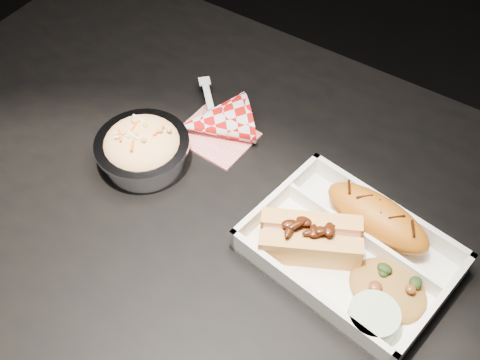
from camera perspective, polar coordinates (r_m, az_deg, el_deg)
name	(u,v)px	position (r m, az deg, el deg)	size (l,w,h in m)	color
dining_table	(230,260)	(0.89, -0.95, -7.56)	(1.20, 0.80, 0.75)	black
food_tray	(350,254)	(0.79, 10.35, -6.90)	(0.27, 0.22, 0.04)	white
fried_pastry	(377,217)	(0.80, 12.87, -3.48)	(0.15, 0.06, 0.05)	#BF6513
hotdog	(311,237)	(0.77, 6.70, -5.40)	(0.14, 0.11, 0.06)	#E7A14F
fried_rice_mound	(389,285)	(0.76, 13.99, -9.64)	(0.10, 0.08, 0.03)	#A3702F
cupcake_liner	(373,319)	(0.73, 12.48, -12.73)	(0.06, 0.06, 0.03)	#ADCB99
foil_coleslaw_cup	(142,147)	(0.87, -9.23, 3.07)	(0.14, 0.14, 0.07)	silver
napkin_fork	(214,123)	(0.91, -2.49, 5.46)	(0.15, 0.15, 0.10)	red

